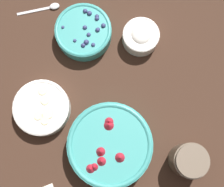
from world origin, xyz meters
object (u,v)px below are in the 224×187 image
bowl_blueberries (84,32)px  jar_chocolate (188,160)px  bowl_strawberries (110,145)px  bowl_cream (141,36)px  bowl_bananas (42,108)px

bowl_blueberries → jar_chocolate: 0.49m
bowl_strawberries → bowl_cream: 0.34m
bowl_cream → bowl_strawberries: bearing=-29.3°
bowl_strawberries → jar_chocolate: bearing=65.8°
bowl_strawberries → bowl_cream: size_ratio=2.16×
bowl_blueberries → bowl_bananas: 0.26m
bowl_bananas → jar_chocolate: 0.44m
bowl_bananas → jar_chocolate: (0.24, 0.37, 0.02)m
jar_chocolate → bowl_cream: bearing=-174.8°
bowl_cream → jar_chocolate: (0.39, 0.04, 0.02)m
bowl_strawberries → bowl_cream: bowl_strawberries is taller
bowl_blueberries → jar_chocolate: bearing=24.5°
bowl_strawberries → bowl_bananas: bowl_strawberries is taller
bowl_bananas → bowl_cream: bearing=113.5°
bowl_bananas → bowl_cream: size_ratio=1.48×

